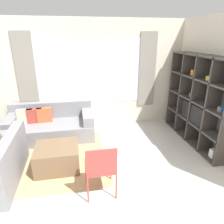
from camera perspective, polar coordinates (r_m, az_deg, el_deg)
name	(u,v)px	position (r m, az deg, el deg)	size (l,w,h in m)	color
ground_plane	(111,209)	(3.14, -0.29, -25.87)	(16.00, 16.00, 0.00)	beige
wall_back	(90,76)	(5.13, -6.35, 10.31)	(6.01, 0.11, 2.70)	beige
wall_right	(215,85)	(4.64, 27.32, 6.91)	(0.07, 4.08, 2.70)	beige
area_rug	(36,161)	(4.28, -20.91, -12.89)	(2.73, 1.97, 0.01)	tan
shelving_unit	(199,101)	(4.76, 23.58, 2.87)	(0.36, 2.05, 1.94)	#515660
couch_main	(51,126)	(4.98, -17.04, -3.72)	(1.95, 0.95, 0.78)	gray
ottoman	(58,157)	(3.86, -15.31, -12.36)	(0.77, 0.68, 0.44)	brown
folding_chair	(101,166)	(3.01, -3.26, -15.13)	(0.44, 0.46, 0.86)	#CC3D38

